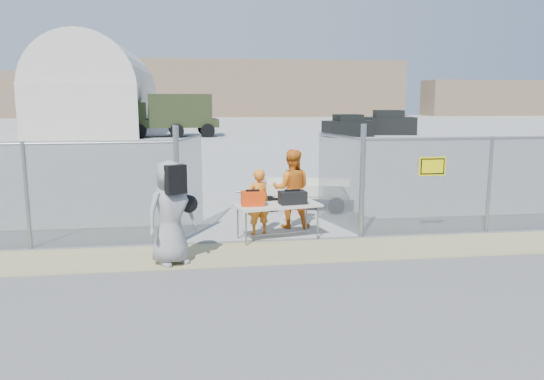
{
  "coord_description": "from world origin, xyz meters",
  "views": [
    {
      "loc": [
        -1.57,
        -9.09,
        3.05
      ],
      "look_at": [
        0.0,
        2.0,
        1.1
      ],
      "focal_mm": 35.0,
      "sensor_mm": 36.0,
      "label": 1
    }
  ],
  "objects": [
    {
      "name": "ground",
      "position": [
        0.0,
        0.0,
        0.0
      ],
      "size": [
        160.0,
        160.0,
        0.0
      ],
      "primitive_type": "plane",
      "color": "#4F4F4F"
    },
    {
      "name": "tarmac_inside",
      "position": [
        0.0,
        42.0,
        0.01
      ],
      "size": [
        160.0,
        80.0,
        0.01
      ],
      "primitive_type": "cube",
      "color": "#9B9C98",
      "rests_on": "ground"
    },
    {
      "name": "dirt_strip",
      "position": [
        0.0,
        1.0,
        0.01
      ],
      "size": [
        44.0,
        1.6,
        0.01
      ],
      "primitive_type": "cube",
      "color": "tan",
      "rests_on": "ground"
    },
    {
      "name": "distant_hills",
      "position": [
        5.0,
        78.0,
        4.5
      ],
      "size": [
        140.0,
        6.0,
        9.0
      ],
      "primitive_type": null,
      "color": "#7F684F",
      "rests_on": "ground"
    },
    {
      "name": "chain_link_fence",
      "position": [
        0.0,
        2.0,
        1.1
      ],
      "size": [
        40.0,
        0.2,
        2.2
      ],
      "primitive_type": null,
      "color": "gray",
      "rests_on": "ground"
    },
    {
      "name": "quonset_hangar",
      "position": [
        -10.0,
        40.0,
        4.0
      ],
      "size": [
        9.0,
        18.0,
        8.0
      ],
      "primitive_type": null,
      "color": "beige",
      "rests_on": "ground"
    },
    {
      "name": "folding_table",
      "position": [
        0.13,
        2.03,
        0.39
      ],
      "size": [
        1.95,
        1.13,
        0.78
      ],
      "primitive_type": null,
      "rotation": [
        0.0,
        0.0,
        0.21
      ],
      "color": "beige",
      "rests_on": "ground"
    },
    {
      "name": "orange_bag",
      "position": [
        -0.42,
        1.97,
        0.93
      ],
      "size": [
        0.49,
        0.33,
        0.31
      ],
      "primitive_type": "cube",
      "rotation": [
        0.0,
        0.0,
        -0.01
      ],
      "color": "#E83808",
      "rests_on": "folding_table"
    },
    {
      "name": "black_duffel",
      "position": [
        0.45,
        2.02,
        0.92
      ],
      "size": [
        0.62,
        0.41,
        0.28
      ],
      "primitive_type": "cube",
      "rotation": [
        0.0,
        0.0,
        0.13
      ],
      "color": "black",
      "rests_on": "folding_table"
    },
    {
      "name": "security_worker_left",
      "position": [
        -0.25,
        2.48,
        0.75
      ],
      "size": [
        0.63,
        0.51,
        1.5
      ],
      "primitive_type": "imported",
      "rotation": [
        0.0,
        0.0,
        3.46
      ],
      "color": "orange",
      "rests_on": "ground"
    },
    {
      "name": "security_worker_right",
      "position": [
        0.61,
        3.04,
        0.93
      ],
      "size": [
        1.02,
        0.86,
        1.87
      ],
      "primitive_type": "imported",
      "rotation": [
        0.0,
        0.0,
        2.96
      ],
      "color": "orange",
      "rests_on": "ground"
    },
    {
      "name": "visitor",
      "position": [
        -2.08,
        0.58,
        0.97
      ],
      "size": [
        1.13,
        1.0,
        1.94
      ],
      "primitive_type": "imported",
      "rotation": [
        0.0,
        0.0,
        0.51
      ],
      "color": "gray",
      "rests_on": "ground"
    },
    {
      "name": "utility_trailer",
      "position": [
        1.39,
        5.26,
        0.4
      ],
      "size": [
        3.63,
        2.56,
        0.8
      ],
      "primitive_type": null,
      "rotation": [
        0.0,
        0.0,
        -0.29
      ],
      "color": "beige",
      "rests_on": "ground"
    },
    {
      "name": "military_truck",
      "position": [
        -3.42,
        33.61,
        1.67
      ],
      "size": [
        7.19,
        3.15,
        3.34
      ],
      "primitive_type": null,
      "rotation": [
        0.0,
        0.0,
        0.08
      ],
      "color": "#273018",
      "rests_on": "ground"
    },
    {
      "name": "parked_vehicle_near",
      "position": [
        10.24,
        31.68,
        0.86
      ],
      "size": [
        4.01,
        2.25,
        1.72
      ],
      "primitive_type": null,
      "rotation": [
        0.0,
        0.0,
        0.15
      ],
      "color": "black",
      "rests_on": "ground"
    },
    {
      "name": "parked_vehicle_mid",
      "position": [
        14.25,
        33.58,
        0.99
      ],
      "size": [
        4.66,
        2.67,
        1.99
      ],
      "primitive_type": null,
      "rotation": [
        0.0,
        0.0,
        -0.16
      ],
      "color": "black",
      "rests_on": "ground"
    }
  ]
}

